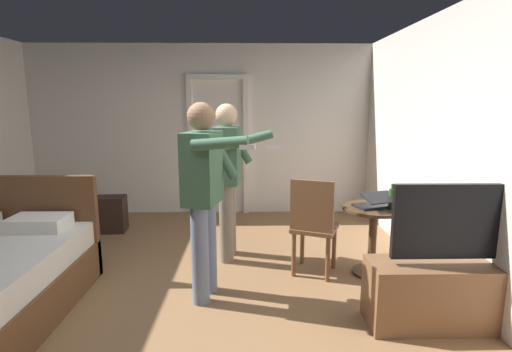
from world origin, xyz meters
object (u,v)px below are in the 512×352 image
(tv_flatscreen, at_px, (450,286))
(suitcase_dark, at_px, (104,214))
(wooden_chair, at_px, (313,223))
(person_striped_shirt, at_px, (228,171))
(laptop, at_px, (374,203))
(bottle_on_table, at_px, (392,198))
(person_blue_shirt, at_px, (204,189))
(side_table, at_px, (373,229))

(tv_flatscreen, distance_m, suitcase_dark, 4.20)
(tv_flatscreen, relative_size, suitcase_dark, 2.22)
(wooden_chair, distance_m, person_striped_shirt, 1.08)
(laptop, bearing_deg, bottle_on_table, -14.07)
(laptop, bearing_deg, tv_flatscreen, -69.57)
(person_blue_shirt, xyz_separation_m, person_striped_shirt, (0.16, 0.91, -0.00))
(laptop, height_order, person_striped_shirt, person_striped_shirt)
(bottle_on_table, bearing_deg, wooden_chair, 174.85)
(person_blue_shirt, bearing_deg, bottle_on_table, 11.58)
(laptop, xyz_separation_m, wooden_chair, (-0.58, 0.03, -0.21))
(person_blue_shirt, distance_m, person_striped_shirt, 0.92)
(tv_flatscreen, height_order, person_striped_shirt, person_striped_shirt)
(bottle_on_table, xyz_separation_m, person_striped_shirt, (-1.60, 0.55, 0.18))
(tv_flatscreen, xyz_separation_m, laptop, (-0.33, 0.89, 0.43))
(laptop, bearing_deg, person_blue_shirt, -166.01)
(suitcase_dark, bearing_deg, tv_flatscreen, -37.67)
(side_table, height_order, suitcase_dark, side_table)
(bottle_on_table, xyz_separation_m, person_blue_shirt, (-1.76, -0.36, 0.19))
(suitcase_dark, bearing_deg, person_blue_shirt, -53.70)
(tv_flatscreen, distance_m, side_table, 0.99)
(side_table, bearing_deg, laptop, -111.48)
(tv_flatscreen, bearing_deg, suitcase_dark, 146.32)
(tv_flatscreen, bearing_deg, person_striped_shirt, 141.74)
(laptop, bearing_deg, wooden_chair, 177.29)
(bottle_on_table, height_order, wooden_chair, wooden_chair)
(side_table, bearing_deg, person_blue_shirt, -164.79)
(side_table, bearing_deg, wooden_chair, -178.73)
(tv_flatscreen, distance_m, wooden_chair, 1.31)
(bottle_on_table, distance_m, person_striped_shirt, 1.70)
(laptop, distance_m, bottle_on_table, 0.17)
(bottle_on_table, height_order, person_blue_shirt, person_blue_shirt)
(suitcase_dark, bearing_deg, bottle_on_table, -28.02)
(wooden_chair, distance_m, person_blue_shirt, 1.19)
(person_striped_shirt, bearing_deg, wooden_chair, -29.30)
(suitcase_dark, bearing_deg, laptop, -28.48)
(tv_flatscreen, distance_m, person_blue_shirt, 2.11)
(side_table, height_order, person_striped_shirt, person_striped_shirt)
(tv_flatscreen, xyz_separation_m, person_striped_shirt, (-1.77, 1.40, 0.67))
(side_table, bearing_deg, person_striped_shirt, 162.20)
(wooden_chair, xyz_separation_m, person_blue_shirt, (-1.02, -0.43, 0.45))
(person_blue_shirt, bearing_deg, tv_flatscreen, -14.17)
(tv_flatscreen, height_order, bottle_on_table, tv_flatscreen)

